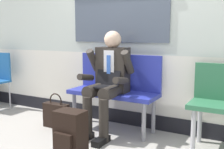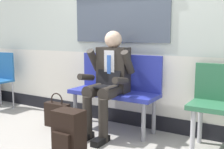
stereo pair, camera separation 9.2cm
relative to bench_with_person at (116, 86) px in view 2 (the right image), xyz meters
The scene contains 7 objects.
ground_plane 0.80m from the bench_with_person, 68.55° to the right, with size 18.00×18.00×0.00m, color #9E9991.
station_wall 0.86m from the bench_with_person, 53.59° to the left, with size 6.24×0.17×2.72m.
bench_with_person is the anchor object (origin of this frame).
person_seated 0.23m from the bench_with_person, 90.00° to the right, with size 0.57×0.70×1.25m.
backpack 1.04m from the bench_with_person, 87.72° to the right, with size 0.29×0.24×0.48m.
handbag 0.87m from the bench_with_person, 152.70° to the right, with size 0.36×0.11×0.46m.
folding_chair 2.13m from the bench_with_person, behind, with size 0.38×0.38×0.91m.
Camera 2 is at (1.54, -2.46, 1.22)m, focal length 44.51 mm.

